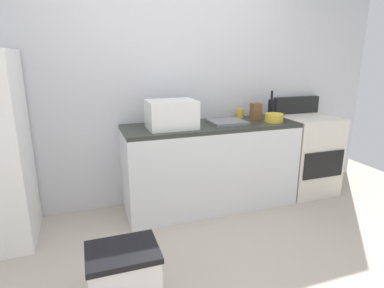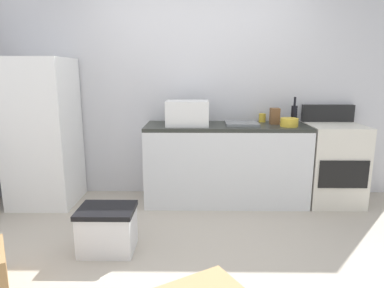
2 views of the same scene
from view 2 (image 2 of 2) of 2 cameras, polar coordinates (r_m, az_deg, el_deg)
name	(u,v)px [view 2 (image 2 of 2)]	position (r m, az deg, el deg)	size (l,w,h in m)	color
ground_plane	(200,255)	(2.88, 1.42, -18.49)	(6.00, 6.00, 0.00)	#B2A899
wall_back	(199,87)	(4.04, 1.25, 9.71)	(5.00, 0.10, 2.60)	silver
kitchen_counter	(225,164)	(3.84, 5.73, -3.35)	(1.80, 0.60, 0.90)	silver
refrigerator	(43,133)	(4.07, -24.21, 1.78)	(0.68, 0.66, 1.63)	white
stove_oven	(332,162)	(4.13, 22.88, -2.93)	(0.60, 0.61, 1.10)	silver
microwave	(187,113)	(3.66, -0.80, 5.31)	(0.46, 0.34, 0.27)	white
sink_basin	(242,124)	(3.74, 8.49, 3.47)	(0.36, 0.32, 0.03)	slate
wine_bottle	(294,114)	(4.00, 17.07, 5.00)	(0.07, 0.07, 0.30)	black
coffee_mug	(262,118)	(4.01, 11.94, 4.41)	(0.08, 0.08, 0.10)	gold
knife_block	(275,116)	(3.87, 13.97, 4.65)	(0.10, 0.10, 0.18)	brown
mixing_bowl	(289,122)	(3.74, 16.31, 3.58)	(0.19, 0.19, 0.09)	gold
storage_bin	(107,229)	(2.95, -14.26, -13.93)	(0.46, 0.36, 0.38)	silver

